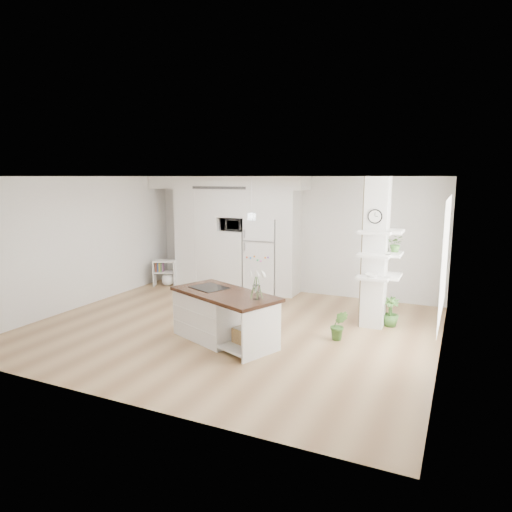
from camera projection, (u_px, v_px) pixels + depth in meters
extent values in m
cube|color=tan|center=(231.00, 328.00, 8.23)|extent=(7.00, 6.00, 0.01)
cube|color=white|center=(229.00, 176.00, 7.77)|extent=(7.00, 6.00, 0.04)
cube|color=silver|center=(290.00, 235.00, 10.69)|extent=(7.00, 0.04, 2.70)
cube|color=silver|center=(110.00, 294.00, 5.32)|extent=(7.00, 0.04, 2.70)
cube|color=silver|center=(81.00, 242.00, 9.44)|extent=(0.04, 6.00, 2.70)
cube|color=silver|center=(445.00, 271.00, 6.57)|extent=(0.04, 6.00, 2.70)
cube|color=white|center=(202.00, 237.00, 11.33)|extent=(1.20, 0.65, 2.40)
cube|color=white|center=(235.00, 260.00, 11.03)|extent=(0.65, 0.65, 1.42)
cube|color=white|center=(235.00, 203.00, 10.80)|extent=(0.65, 0.65, 0.65)
cube|color=white|center=(264.00, 204.00, 10.49)|extent=(0.85, 0.65, 0.65)
cube|color=white|center=(289.00, 243.00, 10.38)|extent=(0.40, 0.65, 2.40)
cube|color=silver|center=(226.00, 183.00, 10.78)|extent=(4.00, 0.70, 0.30)
cube|color=#262626|center=(219.00, 188.00, 10.50)|extent=(1.40, 0.04, 0.06)
cube|color=white|center=(264.00, 255.00, 10.70)|extent=(0.78, 0.66, 1.75)
cube|color=#B2B2B7|center=(258.00, 242.00, 10.33)|extent=(0.78, 0.01, 0.03)
cube|color=silver|center=(375.00, 253.00, 8.13)|extent=(0.40, 0.40, 2.70)
cube|color=#9F8559|center=(364.00, 252.00, 8.22)|extent=(0.02, 0.40, 2.70)
cube|color=#9F8559|center=(378.00, 251.00, 8.32)|extent=(0.40, 0.02, 2.70)
cylinder|color=black|center=(375.00, 216.00, 7.83)|extent=(0.25, 0.03, 0.25)
cylinder|color=white|center=(375.00, 216.00, 7.82)|extent=(0.21, 0.01, 0.21)
plane|color=white|center=(445.00, 258.00, 6.82)|extent=(0.00, 2.40, 2.40)
cylinder|color=white|center=(328.00, 213.00, 7.31)|extent=(0.12, 0.12, 0.10)
cube|color=white|center=(213.00, 315.00, 7.71)|extent=(1.43, 1.20, 0.79)
cube|color=white|center=(248.00, 345.00, 7.11)|extent=(0.91, 0.99, 0.04)
cube|color=white|center=(262.00, 332.00, 6.84)|extent=(0.33, 0.75, 0.79)
cube|color=#3A1E11|center=(225.00, 294.00, 7.40)|extent=(2.07, 1.54, 0.06)
cube|color=black|center=(209.00, 288.00, 7.70)|extent=(0.70, 0.65, 0.01)
cube|color=#A2804E|center=(246.00, 336.00, 7.13)|extent=(0.45, 0.40, 0.23)
cylinder|color=white|center=(256.00, 292.00, 6.96)|extent=(0.12, 0.12, 0.22)
cube|color=white|center=(155.00, 273.00, 11.36)|extent=(0.15, 0.30, 0.64)
cube|color=white|center=(175.00, 273.00, 11.35)|extent=(0.15, 0.30, 0.64)
cube|color=white|center=(164.00, 261.00, 11.31)|extent=(0.62, 0.50, 0.03)
cube|color=white|center=(165.00, 272.00, 11.35)|extent=(0.59, 0.49, 0.03)
sphere|color=white|center=(168.00, 280.00, 11.38)|extent=(0.31, 0.31, 0.31)
imported|color=#396729|center=(339.00, 325.00, 7.58)|extent=(0.33, 0.29, 0.52)
imported|color=#396729|center=(390.00, 312.00, 8.29)|extent=(0.32, 0.32, 0.53)
imported|color=#2D2D2D|center=(234.00, 224.00, 10.84)|extent=(0.54, 0.37, 0.30)
imported|color=#396729|center=(396.00, 244.00, 8.06)|extent=(0.27, 0.23, 0.30)
imported|color=white|center=(371.00, 275.00, 7.92)|extent=(0.22, 0.22, 0.05)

